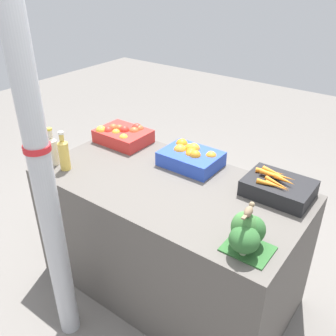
{
  "coord_description": "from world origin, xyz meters",
  "views": [
    {
      "loc": [
        1.15,
        -1.54,
        2.02
      ],
      "look_at": [
        0.0,
        0.0,
        0.94
      ],
      "focal_mm": 40.0,
      "sensor_mm": 36.0,
      "label": 1
    }
  ],
  "objects_px": {
    "support_pole": "(41,169)",
    "orange_crate": "(191,157)",
    "apple_crate": "(123,135)",
    "carrot_crate": "(278,187)",
    "sparrow_bird": "(249,211)",
    "juice_bottle_cloudy": "(53,150)",
    "broccoli_pile": "(247,233)",
    "juice_bottle_golden": "(64,154)"
  },
  "relations": [
    {
      "from": "support_pole",
      "to": "juice_bottle_cloudy",
      "type": "bearing_deg",
      "value": 139.22
    },
    {
      "from": "support_pole",
      "to": "orange_crate",
      "type": "distance_m",
      "value": 0.99
    },
    {
      "from": "apple_crate",
      "to": "carrot_crate",
      "type": "bearing_deg",
      "value": -0.03
    },
    {
      "from": "support_pole",
      "to": "apple_crate",
      "type": "height_order",
      "value": "support_pole"
    },
    {
      "from": "carrot_crate",
      "to": "juice_bottle_golden",
      "type": "bearing_deg",
      "value": -156.73
    },
    {
      "from": "apple_crate",
      "to": "sparrow_bird",
      "type": "distance_m",
      "value": 1.35
    },
    {
      "from": "broccoli_pile",
      "to": "sparrow_bird",
      "type": "xyz_separation_m",
      "value": [
        -0.0,
        0.0,
        0.12
      ]
    },
    {
      "from": "apple_crate",
      "to": "sparrow_bird",
      "type": "xyz_separation_m",
      "value": [
        1.24,
        -0.52,
        0.16
      ]
    },
    {
      "from": "sparrow_bird",
      "to": "apple_crate",
      "type": "bearing_deg",
      "value": 60.61
    },
    {
      "from": "support_pole",
      "to": "sparrow_bird",
      "type": "xyz_separation_m",
      "value": [
        0.91,
        0.39,
        -0.08
      ]
    },
    {
      "from": "carrot_crate",
      "to": "sparrow_bird",
      "type": "distance_m",
      "value": 0.55
    },
    {
      "from": "broccoli_pile",
      "to": "orange_crate",
      "type": "bearing_deg",
      "value": 141.16
    },
    {
      "from": "support_pole",
      "to": "apple_crate",
      "type": "bearing_deg",
      "value": 109.58
    },
    {
      "from": "juice_bottle_cloudy",
      "to": "sparrow_bird",
      "type": "xyz_separation_m",
      "value": [
        1.37,
        -0.0,
        0.11
      ]
    },
    {
      "from": "carrot_crate",
      "to": "juice_bottle_cloudy",
      "type": "xyz_separation_m",
      "value": [
        -1.32,
        -0.52,
        0.05
      ]
    },
    {
      "from": "carrot_crate",
      "to": "juice_bottle_golden",
      "type": "distance_m",
      "value": 1.31
    },
    {
      "from": "juice_bottle_golden",
      "to": "carrot_crate",
      "type": "bearing_deg",
      "value": 23.27
    },
    {
      "from": "apple_crate",
      "to": "juice_bottle_golden",
      "type": "bearing_deg",
      "value": -92.29
    },
    {
      "from": "juice_bottle_golden",
      "to": "orange_crate",
      "type": "bearing_deg",
      "value": 40.88
    },
    {
      "from": "support_pole",
      "to": "carrot_crate",
      "type": "relative_size",
      "value": 6.13
    },
    {
      "from": "orange_crate",
      "to": "juice_bottle_cloudy",
      "type": "bearing_deg",
      "value": -143.84
    },
    {
      "from": "support_pole",
      "to": "broccoli_pile",
      "type": "xyz_separation_m",
      "value": [
        0.92,
        0.39,
        -0.21
      ]
    },
    {
      "from": "juice_bottle_golden",
      "to": "apple_crate",
      "type": "bearing_deg",
      "value": 87.71
    },
    {
      "from": "orange_crate",
      "to": "juice_bottle_cloudy",
      "type": "height_order",
      "value": "juice_bottle_cloudy"
    },
    {
      "from": "support_pole",
      "to": "sparrow_bird",
      "type": "distance_m",
      "value": 1.0
    },
    {
      "from": "juice_bottle_cloudy",
      "to": "juice_bottle_golden",
      "type": "height_order",
      "value": "juice_bottle_golden"
    },
    {
      "from": "orange_crate",
      "to": "carrot_crate",
      "type": "xyz_separation_m",
      "value": [
        0.6,
        -0.01,
        -0.01
      ]
    },
    {
      "from": "broccoli_pile",
      "to": "carrot_crate",
      "type": "bearing_deg",
      "value": 96.32
    },
    {
      "from": "support_pole",
      "to": "apple_crate",
      "type": "relative_size",
      "value": 6.13
    },
    {
      "from": "orange_crate",
      "to": "carrot_crate",
      "type": "distance_m",
      "value": 0.6
    },
    {
      "from": "sparrow_bird",
      "to": "juice_bottle_golden",
      "type": "bearing_deg",
      "value": 83.35
    },
    {
      "from": "orange_crate",
      "to": "sparrow_bird",
      "type": "xyz_separation_m",
      "value": [
        0.65,
        -0.53,
        0.15
      ]
    },
    {
      "from": "orange_crate",
      "to": "juice_bottle_golden",
      "type": "xyz_separation_m",
      "value": [
        -0.61,
        -0.53,
        0.05
      ]
    },
    {
      "from": "orange_crate",
      "to": "juice_bottle_golden",
      "type": "distance_m",
      "value": 0.81
    },
    {
      "from": "apple_crate",
      "to": "juice_bottle_cloudy",
      "type": "distance_m",
      "value": 0.54
    },
    {
      "from": "support_pole",
      "to": "orange_crate",
      "type": "xyz_separation_m",
      "value": [
        0.26,
        0.92,
        -0.24
      ]
    },
    {
      "from": "broccoli_pile",
      "to": "sparrow_bird",
      "type": "relative_size",
      "value": 1.62
    },
    {
      "from": "broccoli_pile",
      "to": "juice_bottle_cloudy",
      "type": "height_order",
      "value": "juice_bottle_cloudy"
    },
    {
      "from": "broccoli_pile",
      "to": "juice_bottle_golden",
      "type": "height_order",
      "value": "juice_bottle_golden"
    },
    {
      "from": "juice_bottle_golden",
      "to": "sparrow_bird",
      "type": "height_order",
      "value": "juice_bottle_golden"
    },
    {
      "from": "broccoli_pile",
      "to": "apple_crate",
      "type": "bearing_deg",
      "value": 157.28
    },
    {
      "from": "support_pole",
      "to": "juice_bottle_golden",
      "type": "xyz_separation_m",
      "value": [
        -0.35,
        0.39,
        -0.19
      ]
    }
  ]
}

